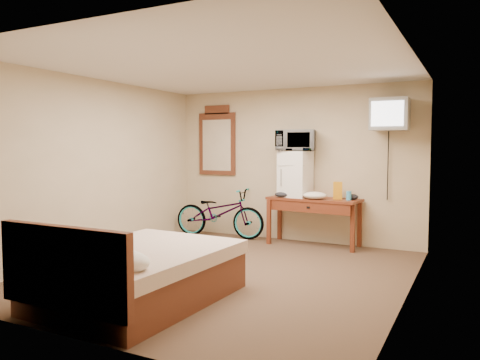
{
  "coord_description": "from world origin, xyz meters",
  "views": [
    {
      "loc": [
        2.71,
        -4.95,
        1.54
      ],
      "look_at": [
        -0.08,
        0.52,
        1.11
      ],
      "focal_mm": 35.0,
      "sensor_mm": 36.0,
      "label": 1
    }
  ],
  "objects": [
    {
      "name": "room",
      "position": [
        -0.0,
        0.0,
        1.25
      ],
      "size": [
        4.6,
        4.64,
        2.5
      ],
      "color": "#4F3527",
      "rests_on": "ground"
    },
    {
      "name": "microwave",
      "position": [
        0.13,
        2.06,
        1.65
      ],
      "size": [
        0.69,
        0.55,
        0.33
      ],
      "primitive_type": "imported",
      "rotation": [
        0.0,
        0.0,
        0.25
      ],
      "color": "white",
      "rests_on": "mini_fridge"
    },
    {
      "name": "wall_mirror",
      "position": [
        -1.43,
        2.27,
        1.64
      ],
      "size": [
        0.72,
        0.04,
        1.22
      ],
      "color": "#5B2C1A",
      "rests_on": "room"
    },
    {
      "name": "cloth_dark_b",
      "position": [
        1.04,
        2.08,
        0.79
      ],
      "size": [
        0.18,
        0.15,
        0.08
      ],
      "primitive_type": "ellipsoid",
      "color": "black",
      "rests_on": "desk"
    },
    {
      "name": "cloth_dark_a",
      "position": [
        -0.03,
        1.89,
        0.79
      ],
      "size": [
        0.24,
        0.18,
        0.09
      ],
      "primitive_type": "ellipsoid",
      "color": "black",
      "rests_on": "desk"
    },
    {
      "name": "mini_fridge",
      "position": [
        0.13,
        2.06,
        1.11
      ],
      "size": [
        0.48,
        0.47,
        0.73
      ],
      "color": "white",
      "rests_on": "desk"
    },
    {
      "name": "bed",
      "position": [
        -0.28,
        -1.38,
        0.3
      ],
      "size": [
        1.52,
        1.99,
        0.9
      ],
      "color": "#5B2C1A",
      "rests_on": "floor"
    },
    {
      "name": "cloth_cream",
      "position": [
        0.52,
        1.87,
        0.81
      ],
      "size": [
        0.37,
        0.28,
        0.11
      ],
      "primitive_type": "ellipsoid",
      "color": "white",
      "rests_on": "desk"
    },
    {
      "name": "bicycle",
      "position": [
        -1.2,
        1.95,
        0.42
      ],
      "size": [
        1.65,
        0.73,
        0.84
      ],
      "primitive_type": "imported",
      "rotation": [
        0.0,
        0.0,
        1.68
      ],
      "color": "black",
      "rests_on": "floor"
    },
    {
      "name": "crt_television",
      "position": [
        1.57,
        2.02,
        2.01
      ],
      "size": [
        0.53,
        0.6,
        0.46
      ],
      "color": "black",
      "rests_on": "room"
    },
    {
      "name": "desk",
      "position": [
        0.45,
        2.0,
        0.64
      ],
      "size": [
        1.48,
        0.68,
        0.75
      ],
      "color": "maroon",
      "rests_on": "floor"
    },
    {
      "name": "snack_bag",
      "position": [
        0.82,
        2.03,
        0.88
      ],
      "size": [
        0.15,
        0.12,
        0.27
      ],
      "primitive_type": "cube",
      "rotation": [
        0.0,
        0.0,
        0.32
      ],
      "color": "orange",
      "rests_on": "desk"
    },
    {
      "name": "blue_cup",
      "position": [
        1.01,
        1.98,
        0.82
      ],
      "size": [
        0.08,
        0.08,
        0.13
      ],
      "primitive_type": "cylinder",
      "color": "#3EA1D4",
      "rests_on": "desk"
    }
  ]
}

